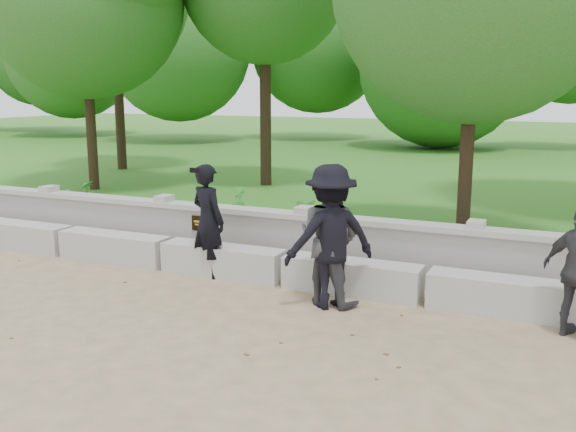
% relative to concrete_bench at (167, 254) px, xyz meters
% --- Properties ---
extents(ground, '(80.00, 80.00, 0.00)m').
position_rel_concrete_bench_xyz_m(ground, '(-0.00, -1.90, -0.22)').
color(ground, tan).
rests_on(ground, ground).
extents(lawn, '(40.00, 22.00, 0.25)m').
position_rel_concrete_bench_xyz_m(lawn, '(-0.00, 12.10, -0.10)').
color(lawn, '#36721E').
rests_on(lawn, ground).
extents(concrete_bench, '(11.90, 0.45, 0.45)m').
position_rel_concrete_bench_xyz_m(concrete_bench, '(0.00, 0.00, 0.00)').
color(concrete_bench, '#AFACA5').
rests_on(concrete_bench, ground).
extents(parapet_wall, '(12.50, 0.35, 0.90)m').
position_rel_concrete_bench_xyz_m(parapet_wall, '(0.00, 0.70, 0.24)').
color(parapet_wall, '#A4A29B').
rests_on(parapet_wall, ground).
extents(man_main, '(0.71, 0.66, 1.67)m').
position_rel_concrete_bench_xyz_m(man_main, '(0.82, -0.10, 0.61)').
color(man_main, black).
rests_on(man_main, ground).
extents(visitor_left, '(0.93, 0.78, 1.73)m').
position_rel_concrete_bench_xyz_m(visitor_left, '(2.86, -0.51, 0.64)').
color(visitor_left, '#3C3D41').
rests_on(visitor_left, ground).
extents(visitor_mid, '(1.32, 1.30, 1.82)m').
position_rel_concrete_bench_xyz_m(visitor_mid, '(2.92, -0.62, 0.69)').
color(visitor_mid, black).
rests_on(visitor_mid, ground).
extents(shrub_a, '(0.35, 0.36, 0.57)m').
position_rel_concrete_bench_xyz_m(shrub_a, '(-3.22, 1.41, 0.31)').
color(shrub_a, '#388D30').
rests_on(shrub_a, lawn).
extents(shrub_b, '(0.39, 0.39, 0.56)m').
position_rel_concrete_bench_xyz_m(shrub_b, '(-0.42, 3.08, 0.30)').
color(shrub_b, '#388D30').
rests_on(shrub_b, lawn).
extents(shrub_c, '(0.72, 0.66, 0.67)m').
position_rel_concrete_bench_xyz_m(shrub_c, '(1.81, 1.40, 0.36)').
color(shrub_c, '#388D30').
rests_on(shrub_c, lawn).
extents(shrub_d, '(0.37, 0.40, 0.60)m').
position_rel_concrete_bench_xyz_m(shrub_d, '(-3.58, 2.34, 0.32)').
color(shrub_d, '#388D30').
rests_on(shrub_d, lawn).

